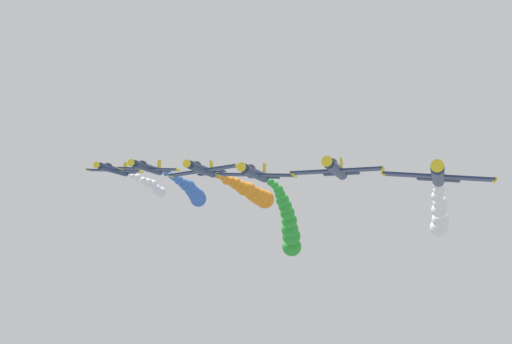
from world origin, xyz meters
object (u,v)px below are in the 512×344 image
Objects in this scene: airplane_left_outer at (255,173)px; airplane_trailing at (147,168)px; airplane_left_inner at (438,174)px; airplane_high_slot at (113,169)px; airplane_right_outer at (202,169)px; airplane_right_inner at (336,169)px.

airplane_left_outer is 27.14m from airplane_trailing.
airplane_trailing reaches higher than airplane_left_inner.
airplane_left_outer is 1.00× the size of airplane_high_slot.
airplane_left_outer is 1.00× the size of airplane_right_outer.
airplane_trailing is at bearing -37.96° from airplane_right_inner.
airplane_right_outer is 1.00× the size of airplane_trailing.
airplane_right_inner is (9.97, -8.31, 1.94)m from airplane_left_inner.
airplane_left_outer is at bearing -38.42° from airplane_left_inner.
airplane_high_slot reaches higher than airplane_trailing.
airplane_right_outer reaches higher than airplane_right_inner.
airplane_left_outer is at bearing -37.06° from airplane_right_inner.
airplane_right_outer is (9.41, -8.03, 1.88)m from airplane_left_outer.
airplane_left_inner is 1.00× the size of airplane_right_outer.
airplane_high_slot is at bearing -37.79° from airplane_left_outer.
airplane_left_inner is 1.00× the size of airplane_left_outer.
airplane_right_outer reaches higher than airplane_left_outer.
airplane_left_inner is at bearing 140.92° from airplane_right_outer.
airplane_right_outer is at bearing 143.51° from airplane_high_slot.
airplane_right_inner is at bearing 142.94° from airplane_left_outer.
airplane_trailing reaches higher than airplane_left_outer.
airplane_left_outer is 38.24m from airplane_high_slot.
airplane_right_inner is 1.00× the size of airplane_trailing.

